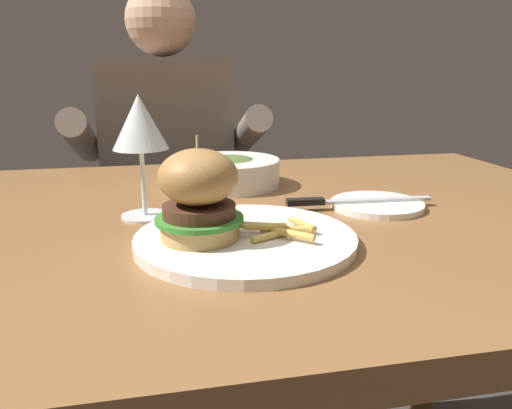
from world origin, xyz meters
name	(u,v)px	position (x,y,z in m)	size (l,w,h in m)	color
dining_table	(202,265)	(0.00, 0.00, 0.66)	(1.42, 0.86, 0.74)	brown
main_plate	(246,239)	(0.04, -0.14, 0.75)	(0.28, 0.28, 0.01)	white
burger_sandwich	(199,195)	(-0.01, -0.15, 0.81)	(0.11, 0.11, 0.13)	tan
fries_pile	(278,229)	(0.08, -0.16, 0.76)	(0.11, 0.09, 0.02)	#EABC5B
wine_glass	(140,126)	(-0.08, 0.01, 0.88)	(0.08, 0.08, 0.18)	silver
bread_plate	(377,205)	(0.29, -0.02, 0.74)	(0.15, 0.15, 0.01)	white
table_knife	(347,201)	(0.23, -0.01, 0.75)	(0.24, 0.03, 0.01)	silver
soup_bowl	(230,171)	(0.08, 0.18, 0.77)	(0.19, 0.19, 0.06)	white
diner_person	(170,205)	(-0.02, 0.71, 0.56)	(0.51, 0.36, 1.18)	#282833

